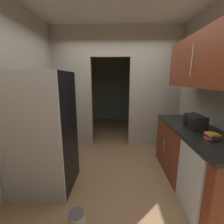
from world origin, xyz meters
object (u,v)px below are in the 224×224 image
dishwasher (188,183)px  boombox (195,122)px  refrigerator (42,133)px  book_stack (211,136)px  paint_can (76,219)px

dishwasher → boombox: boombox is taller
refrigerator → book_stack: bearing=-8.4°
refrigerator → dishwasher: refrigerator is taller
dishwasher → boombox: 0.86m
book_stack → paint_can: (-1.59, -0.34, -0.88)m
book_stack → refrigerator: bearing=171.6°
dishwasher → refrigerator: bearing=166.5°
boombox → paint_can: size_ratio=1.90×
dishwasher → book_stack: 0.62m
refrigerator → paint_can: size_ratio=9.39×
refrigerator → dishwasher: (1.95, -0.47, -0.44)m
boombox → dishwasher: bearing=-117.4°
dishwasher → book_stack: book_stack is taller
book_stack → paint_can: bearing=-168.0°
book_stack → paint_can: 1.85m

